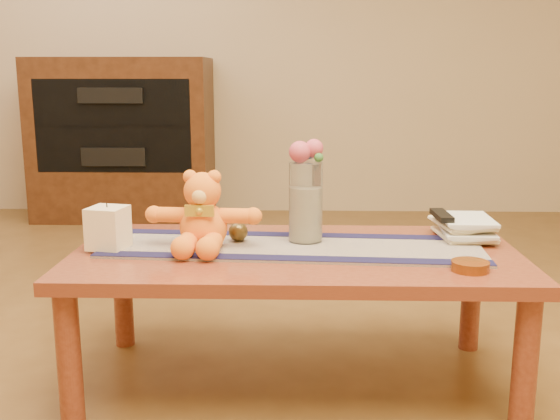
{
  "coord_description": "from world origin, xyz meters",
  "views": [
    {
      "loc": [
        0.01,
        -2.0,
        1.0
      ],
      "look_at": [
        -0.05,
        0.0,
        0.58
      ],
      "focal_mm": 42.01,
      "sensor_mm": 36.0,
      "label": 1
    }
  ],
  "objects_px": {
    "teddy_bear": "(203,211)",
    "bronze_ball": "(238,232)",
    "book_bottom": "(440,236)",
    "amber_dish": "(470,266)",
    "tv_remote": "(442,215)",
    "glass_vase": "(306,202)",
    "pillar_candle": "(108,228)"
  },
  "relations": [
    {
      "from": "bronze_ball",
      "to": "book_bottom",
      "type": "bearing_deg",
      "value": 6.27
    },
    {
      "from": "bronze_ball",
      "to": "book_bottom",
      "type": "height_order",
      "value": "bronze_ball"
    },
    {
      "from": "bronze_ball",
      "to": "amber_dish",
      "type": "bearing_deg",
      "value": -22.67
    },
    {
      "from": "book_bottom",
      "to": "amber_dish",
      "type": "distance_m",
      "value": 0.36
    },
    {
      "from": "glass_vase",
      "to": "pillar_candle",
      "type": "bearing_deg",
      "value": -170.26
    },
    {
      "from": "glass_vase",
      "to": "book_bottom",
      "type": "bearing_deg",
      "value": 8.03
    },
    {
      "from": "amber_dish",
      "to": "pillar_candle",
      "type": "bearing_deg",
      "value": 170.1
    },
    {
      "from": "tv_remote",
      "to": "amber_dish",
      "type": "bearing_deg",
      "value": -90.52
    },
    {
      "from": "teddy_bear",
      "to": "amber_dish",
      "type": "distance_m",
      "value": 0.82
    },
    {
      "from": "tv_remote",
      "to": "amber_dish",
      "type": "height_order",
      "value": "tv_remote"
    },
    {
      "from": "pillar_candle",
      "to": "tv_remote",
      "type": "relative_size",
      "value": 0.82
    },
    {
      "from": "pillar_candle",
      "to": "bronze_ball",
      "type": "height_order",
      "value": "pillar_candle"
    },
    {
      "from": "teddy_bear",
      "to": "glass_vase",
      "type": "height_order",
      "value": "glass_vase"
    },
    {
      "from": "teddy_bear",
      "to": "book_bottom",
      "type": "bearing_deg",
      "value": 13.77
    },
    {
      "from": "teddy_bear",
      "to": "tv_remote",
      "type": "distance_m",
      "value": 0.79
    },
    {
      "from": "pillar_candle",
      "to": "glass_vase",
      "type": "height_order",
      "value": "glass_vase"
    },
    {
      "from": "glass_vase",
      "to": "book_bottom",
      "type": "height_order",
      "value": "glass_vase"
    },
    {
      "from": "glass_vase",
      "to": "amber_dish",
      "type": "xyz_separation_m",
      "value": [
        0.46,
        -0.3,
        -0.12
      ]
    },
    {
      "from": "glass_vase",
      "to": "amber_dish",
      "type": "distance_m",
      "value": 0.56
    },
    {
      "from": "pillar_candle",
      "to": "teddy_bear",
      "type": "bearing_deg",
      "value": 4.74
    },
    {
      "from": "teddy_bear",
      "to": "book_bottom",
      "type": "relative_size",
      "value": 1.54
    },
    {
      "from": "bronze_ball",
      "to": "tv_remote",
      "type": "distance_m",
      "value": 0.68
    },
    {
      "from": "book_bottom",
      "to": "amber_dish",
      "type": "relative_size",
      "value": 2.09
    },
    {
      "from": "book_bottom",
      "to": "teddy_bear",
      "type": "bearing_deg",
      "value": -174.39
    },
    {
      "from": "teddy_bear",
      "to": "book_bottom",
      "type": "xyz_separation_m",
      "value": [
        0.78,
        0.15,
        -0.11
      ]
    },
    {
      "from": "pillar_candle",
      "to": "tv_remote",
      "type": "xyz_separation_m",
      "value": [
        1.07,
        0.16,
        0.01
      ]
    },
    {
      "from": "teddy_bear",
      "to": "bronze_ball",
      "type": "distance_m",
      "value": 0.15
    },
    {
      "from": "book_bottom",
      "to": "tv_remote",
      "type": "xyz_separation_m",
      "value": [
        0.0,
        -0.01,
        0.07
      ]
    },
    {
      "from": "teddy_bear",
      "to": "tv_remote",
      "type": "xyz_separation_m",
      "value": [
        0.78,
        0.14,
        -0.04
      ]
    },
    {
      "from": "book_bottom",
      "to": "tv_remote",
      "type": "bearing_deg",
      "value": -93.0
    },
    {
      "from": "glass_vase",
      "to": "tv_remote",
      "type": "relative_size",
      "value": 1.62
    },
    {
      "from": "glass_vase",
      "to": "book_bottom",
      "type": "xyz_separation_m",
      "value": [
        0.45,
        0.06,
        -0.13
      ]
    }
  ]
}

